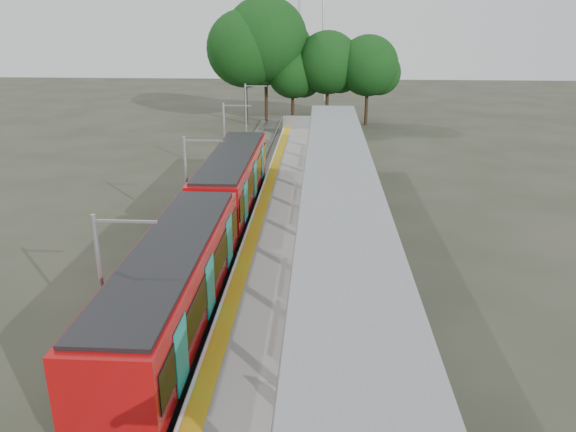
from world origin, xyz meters
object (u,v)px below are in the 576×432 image
object	(u,v)px
train	(210,220)
bench_mid	(347,293)
bench_near	(352,353)
litter_bin	(342,236)
info_pillar_far	(343,211)
bench_far	(338,181)

from	to	relation	value
train	bench_mid	world-z (taller)	train
train	bench_near	world-z (taller)	train
train	litter_bin	xyz separation A→B (m)	(6.26, -0.24, -0.60)
litter_bin	train	bearing A→B (deg)	177.78
bench_mid	litter_bin	bearing A→B (deg)	106.28
bench_mid	info_pillar_far	xyz separation A→B (m)	(0.11, 8.86, 0.12)
train	bench_far	distance (m)	10.77
bench_near	litter_bin	size ratio (longest dim) A/B	1.78
bench_far	litter_bin	bearing A→B (deg)	-70.34
train	bench_near	bearing A→B (deg)	-58.24
bench_mid	bench_far	bearing A→B (deg)	105.98
train	bench_mid	xyz separation A→B (m)	(6.27, -6.24, -0.49)
info_pillar_far	litter_bin	size ratio (longest dim) A/B	1.77
train	bench_mid	size ratio (longest dim) A/B	16.82
bench_far	info_pillar_far	xyz separation A→B (m)	(0.08, -6.09, 0.15)
train	bench_mid	distance (m)	8.86
bench_far	bench_mid	bearing A→B (deg)	-70.14
bench_near	bench_far	bearing A→B (deg)	72.04
bench_near	info_pillar_far	distance (m)	12.75
litter_bin	bench_far	bearing A→B (deg)	89.67
bench_near	info_pillar_far	xyz separation A→B (m)	(0.12, 12.75, 0.14)
train	info_pillar_far	distance (m)	6.91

